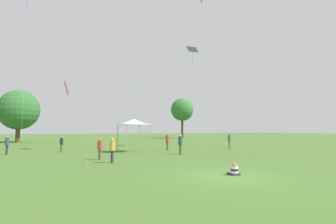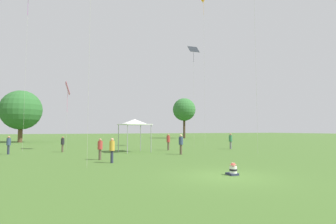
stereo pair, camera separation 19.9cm
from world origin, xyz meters
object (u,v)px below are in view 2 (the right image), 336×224
Objects in this scene: seated_toddler at (233,170)px; kite_1 at (28,0)px; person_standing_2 at (231,140)px; kite_5 at (68,89)px; person_standing_3 at (168,140)px; person_standing_6 at (181,142)px; canopy_tent at (135,122)px; person_standing_1 at (112,148)px; distant_tree_0 at (21,110)px; person_standing_7 at (63,143)px; distant_tree_1 at (184,110)px; person_standing_5 at (9,143)px; kite_7 at (194,51)px; person_standing_4 at (100,147)px; kite_6 at (204,9)px.

seated_toddler is 28.04m from kite_1.
person_standing_2 is 19.38m from kite_5.
seated_toddler is 16.01m from person_standing_3.
person_standing_6 is 5.56m from canopy_tent.
person_standing_1 is 0.93× the size of person_standing_2.
kite_5 is at bearing -72.56° from distant_tree_0.
seated_toddler is 19.02m from person_standing_7.
person_standing_1 is 0.16× the size of distant_tree_1.
seated_toddler is at bearing -117.69° from kite_5.
person_standing_5 reaches higher than seated_toddler.
kite_7 is at bearing 68.11° from seated_toddler.
person_standing_5 is 23.41m from kite_7.
person_standing_2 is at bearing -121.05° from person_standing_6.
distant_tree_0 is (-2.66, 22.12, -10.38)m from kite_1.
seated_toddler is 0.08× the size of kite_5.
distant_tree_1 is at bearing -0.38° from kite_5.
person_standing_2 is 37.40m from distant_tree_0.
person_standing_5 is 15.60m from person_standing_6.
person_standing_4 is 0.87× the size of person_standing_6.
distant_tree_0 is at bearing 115.33° from canopy_tent.
seated_toddler is 44.90m from distant_tree_0.
kite_5 reaches higher than person_standing_5.
distant_tree_0 is (-24.31, 22.39, -13.32)m from kite_6.
person_standing_2 is 1.08× the size of person_standing_5.
seated_toddler is 17.84m from person_standing_2.
person_standing_4 is at bearing -123.73° from distant_tree_1.
person_standing_2 reaches higher than seated_toddler.
kite_5 is at bearing -135.72° from kite_7.
kite_1 is (-11.08, 20.27, 15.88)m from seated_toddler.
kite_5 is at bearing -43.25° from person_standing_3.
person_standing_6 reaches higher than person_standing_2.
person_standing_5 reaches higher than person_standing_4.
distant_tree_0 is at bearing -116.58° from person_standing_1.
kite_5 is at bearing 110.37° from seated_toddler.
kite_6 is at bearing 73.44° from kite_7.
distant_tree_0 reaches higher than person_standing_2.
person_standing_6 is at bearing -92.94° from kite_5.
person_standing_7 is (-10.62, 1.90, -0.14)m from person_standing_3.
person_standing_7 is (-2.38, 8.33, -0.01)m from person_standing_4.
distant_tree_1 reaches higher than seated_toddler.
kite_5 reaches higher than seated_toddler.
person_standing_6 is 14.70m from kite_5.
distant_tree_1 is (23.51, 51.85, 7.38)m from seated_toddler.
seated_toddler is at bearing -72.04° from distant_tree_0.
kite_1 is (-6.13, 11.06, 15.18)m from person_standing_4.
seated_toddler is 0.04× the size of kite_1.
kite_7 is (15.70, 1.51, 11.60)m from person_standing_7.
distant_tree_1 is at bearing -17.74° from person_standing_7.
person_standing_3 is 1.13× the size of person_standing_4.
person_standing_6 is (14.28, -6.26, 0.08)m from person_standing_5.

